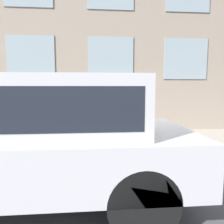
# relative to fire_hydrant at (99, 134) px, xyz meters

# --- Properties ---
(ground_plane) EXTENTS (80.00, 80.00, 0.00)m
(ground_plane) POSITION_rel_fire_hydrant_xyz_m (-0.56, -0.48, -0.57)
(ground_plane) COLOR #47474C
(sidewalk) EXTENTS (2.94, 60.00, 0.16)m
(sidewalk) POSITION_rel_fire_hydrant_xyz_m (0.92, -0.48, -0.49)
(sidewalk) COLOR #A8A093
(sidewalk) RESTS_ON ground_plane
(fire_hydrant) EXTENTS (0.29, 0.41, 0.80)m
(fire_hydrant) POSITION_rel_fire_hydrant_xyz_m (0.00, 0.00, 0.00)
(fire_hydrant) COLOR #2D7260
(fire_hydrant) RESTS_ON sidewalk
(person) EXTENTS (0.42, 0.27, 1.72)m
(person) POSITION_rel_fire_hydrant_xyz_m (0.51, -0.68, 0.62)
(person) COLOR #726651
(person) RESTS_ON sidewalk
(parked_truck_silver_near) EXTENTS (2.07, 4.52, 1.86)m
(parked_truck_silver_near) POSITION_rel_fire_hydrant_xyz_m (-2.02, 0.94, 0.51)
(parked_truck_silver_near) COLOR black
(parked_truck_silver_near) RESTS_ON ground_plane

